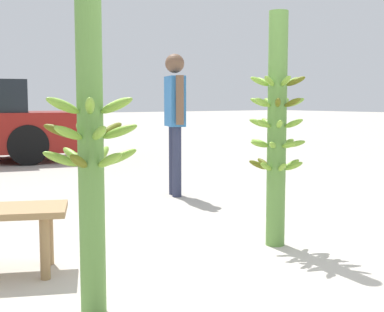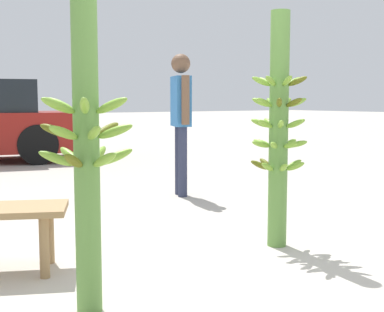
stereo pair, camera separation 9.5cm
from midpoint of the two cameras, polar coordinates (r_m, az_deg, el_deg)
ground_plane at (r=3.24m, az=2.80°, el=-13.51°), size 80.00×80.00×0.00m
banana_stalk_left at (r=2.70m, az=-11.74°, el=0.56°), size 0.48×0.48×1.61m
banana_stalk_center at (r=3.96m, az=8.36°, el=2.87°), size 0.42×0.42×1.72m
vendor_person at (r=6.00m, az=-2.29°, el=4.87°), size 0.28×0.54×1.59m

